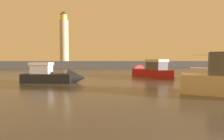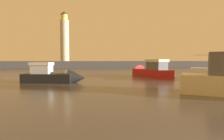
{
  "view_description": "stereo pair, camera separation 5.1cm",
  "coord_description": "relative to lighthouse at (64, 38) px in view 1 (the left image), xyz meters",
  "views": [
    {
      "loc": [
        -3.35,
        -1.66,
        2.21
      ],
      "look_at": [
        -0.6,
        13.29,
        1.4
      ],
      "focal_mm": 28.52,
      "sensor_mm": 36.0,
      "label": 1
    },
    {
      "loc": [
        -3.3,
        -1.66,
        2.21
      ],
      "look_at": [
        -0.6,
        13.29,
        1.4
      ],
      "focal_mm": 28.52,
      "sensor_mm": 36.0,
      "label": 2
    }
  ],
  "objects": [
    {
      "name": "motorboat_1",
      "position": [
        2.23,
        -38.38,
        -8.63
      ],
      "size": [
        6.48,
        3.26,
        2.43
      ],
      "color": "black",
      "rests_on": "ground_plane"
    },
    {
      "name": "sailboat_moored",
      "position": [
        26.45,
        -31.88,
        -8.7
      ],
      "size": [
        8.09,
        6.4,
        12.71
      ],
      "color": "white",
      "rests_on": "ground_plane"
    },
    {
      "name": "motorboat_0",
      "position": [
        13.85,
        -33.42,
        -8.5
      ],
      "size": [
        4.07,
        8.02,
        2.82
      ],
      "color": "#B21E1E",
      "rests_on": "ground_plane"
    },
    {
      "name": "breakwater",
      "position": [
        7.87,
        0.0,
        -8.25
      ],
      "size": [
        87.31,
        4.77,
        2.06
      ],
      "primitive_type": "cube",
      "color": "#423F3D",
      "rests_on": "ground_plane"
    },
    {
      "name": "ground_plane",
      "position": [
        7.87,
        -27.59,
        -9.28
      ],
      "size": [
        220.0,
        220.0,
        0.0
      ],
      "primitive_type": "plane",
      "color": "#4C4742"
    },
    {
      "name": "lighthouse",
      "position": [
        0.0,
        0.0,
        0.0
      ],
      "size": [
        2.62,
        2.62,
        15.24
      ],
      "color": "beige",
      "rests_on": "breakwater"
    }
  ]
}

